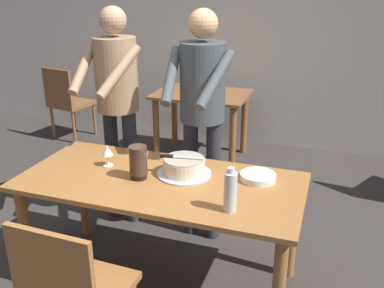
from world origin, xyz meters
The scene contains 13 objects.
ground_plane centered at (0.00, 0.00, 0.00)m, with size 14.00×14.00×0.00m, color #383330.
back_wall centered at (0.00, 2.82, 1.35)m, with size 10.00×0.12×2.70m, color beige.
main_dining_table centered at (0.00, 0.00, 0.64)m, with size 1.74×0.80×0.75m.
cake_on_platter centered at (0.11, 0.12, 0.80)m, with size 0.34×0.34×0.11m.
cake_knife centered at (0.04, 0.11, 0.87)m, with size 0.27×0.06×0.02m.
plate_stack centered at (0.57, 0.19, 0.77)m, with size 0.22×0.22×0.04m.
wine_glass_near centered at (-0.41, 0.08, 0.85)m, with size 0.08×0.08×0.14m.
water_bottle centered at (0.49, -0.22, 0.86)m, with size 0.07×0.07×0.25m.
hurricane_lamp centered at (-0.13, -0.02, 0.86)m, with size 0.11×0.11×0.21m.
person_cutting_cake centered at (0.07, 0.61, 1.08)m, with size 0.47×0.56×1.72m.
person_standing_beside centered at (-0.62, 0.64, 1.08)m, with size 0.46×0.57×1.72m.
background_table centered at (-0.41, 2.12, 0.58)m, with size 1.00×0.70×0.74m.
background_chair_0 centered at (-2.16, 2.16, 0.49)m, with size 0.52×0.52×0.90m.
Camera 1 is at (0.95, -2.17, 1.91)m, focal length 40.03 mm.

